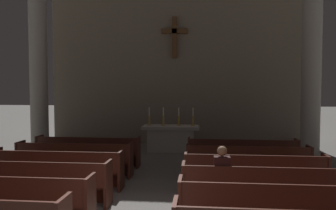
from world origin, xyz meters
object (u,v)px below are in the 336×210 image
object	(u,v)px
pew_left_row_3	(34,182)
pew_right_row_6	(242,154)
column_left_second	(38,56)
altar	(171,138)
candlestick_outer_left	(149,120)
pew_right_row_2	(277,209)
pew_left_row_6	(88,151)
candlestick_inner_right	(179,120)
pew_left_row_4	(57,169)
pew_left_row_5	(74,159)
candlestick_inner_left	(163,120)
pew_right_row_5	(247,163)
pew_right_row_4	(254,174)
candlestick_outer_right	(193,120)
pew_right_row_3	(264,188)
pew_left_row_2	(3,200)
column_right_second	(312,54)
lone_worshipper	(222,176)

from	to	relation	value
pew_left_row_3	pew_right_row_6	size ratio (longest dim) A/B	1.00
pew_right_row_6	column_left_second	bearing A→B (deg)	164.21
pew_right_row_6	altar	size ratio (longest dim) A/B	1.48
pew_left_row_3	candlestick_outer_left	distance (m)	6.31
pew_right_row_2	pew_left_row_6	bearing A→B (deg)	136.54
altar	pew_left_row_3	bearing A→B (deg)	-111.43
candlestick_outer_left	candlestick_inner_right	world-z (taller)	same
pew_left_row_4	pew_left_row_5	world-z (taller)	same
pew_left_row_6	candlestick_inner_left	bearing A→B (deg)	52.18
column_left_second	candlestick_inner_right	size ratio (longest dim) A/B	10.73
pew_left_row_4	candlestick_inner_right	xyz separation A→B (m)	(2.68, 4.94, 0.76)
altar	candlestick_inner_left	xyz separation A→B (m)	(-0.30, 0.00, 0.70)
pew_right_row_5	pew_right_row_6	distance (m)	1.13
pew_left_row_4	pew_left_row_5	xyz separation A→B (m)	(0.00, 1.13, 0.00)
pew_right_row_4	candlestick_outer_right	xyz separation A→B (m)	(-1.53, 4.94, 0.76)
pew_right_row_3	pew_right_row_5	bearing A→B (deg)	90.00
pew_left_row_2	pew_right_row_5	distance (m)	5.85
pew_left_row_2	column_right_second	xyz separation A→B (m)	(7.39, 6.61, 3.19)
pew_left_row_3	column_left_second	world-z (taller)	column_left_second
pew_right_row_2	candlestick_outer_right	distance (m)	7.40
pew_left_row_3	pew_left_row_4	size ratio (longest dim) A/B	1.00
altar	column_left_second	bearing A→B (deg)	-173.23
column_right_second	candlestick_inner_left	xyz separation A→B (m)	(-5.31, 0.59, -2.43)
pew_right_row_2	lone_worshipper	xyz separation A→B (m)	(-0.83, 1.17, 0.22)
column_left_second	altar	distance (m)	5.93
candlestick_inner_right	lone_worshipper	size ratio (longest dim) A/B	0.53
pew_right_row_5	candlestick_outer_right	size ratio (longest dim) A/B	4.66
pew_left_row_3	pew_right_row_5	size ratio (longest dim) A/B	1.00
pew_right_row_5	column_right_second	xyz separation A→B (m)	(2.62, 3.22, 3.19)
pew_right_row_5	column_right_second	distance (m)	5.23
pew_left_row_3	column_right_second	bearing A→B (deg)	36.55
pew_left_row_2	lone_worshipper	bearing A→B (deg)	16.51
pew_right_row_5	pew_right_row_6	size ratio (longest dim) A/B	1.00
candlestick_outer_left	lone_worshipper	size ratio (longest dim) A/B	0.53
pew_left_row_2	column_left_second	distance (m)	7.79
pew_left_row_5	altar	xyz separation A→B (m)	(2.38, 3.81, 0.06)
pew_right_row_4	candlestick_outer_left	bearing A→B (deg)	123.19
pew_right_row_2	candlestick_outer_left	distance (m)	7.93
pew_left_row_5	candlestick_outer_left	bearing A→B (deg)	68.10
pew_left_row_2	altar	size ratio (longest dim) A/B	1.48
column_left_second	pew_right_row_3	bearing A→B (deg)	-36.55
pew_right_row_6	pew_right_row_3	bearing A→B (deg)	-90.00
pew_right_row_2	candlestick_outer_right	world-z (taller)	candlestick_outer_right
pew_right_row_2	pew_right_row_3	size ratio (longest dim) A/B	1.00
column_left_second	candlestick_inner_left	xyz separation A→B (m)	(4.71, 0.59, -2.43)
pew_left_row_2	pew_right_row_3	size ratio (longest dim) A/B	1.00
pew_left_row_5	pew_right_row_3	world-z (taller)	same
candlestick_outer_left	candlestick_inner_right	distance (m)	1.15
pew_left_row_4	altar	bearing A→B (deg)	64.26
pew_right_row_2	pew_right_row_3	bearing A→B (deg)	90.00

